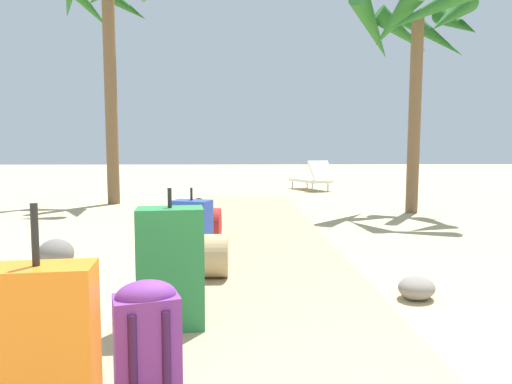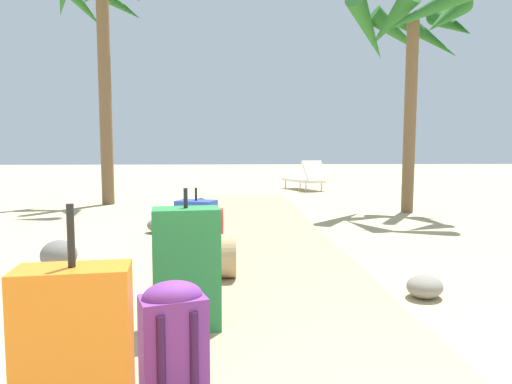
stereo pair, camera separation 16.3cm
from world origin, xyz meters
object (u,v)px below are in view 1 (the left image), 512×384
object	(u,v)px
backpack_purple	(147,334)
suitcase_green	(171,268)
palm_tree_far_left	(107,20)
suitcase_orange	(40,361)
suitcase_blue	(192,229)
palm_tree_near_right	(419,34)
lounge_chair	(312,178)
duffel_bag_red	(199,225)
duffel_bag_tan	(194,256)

from	to	relation	value
backpack_purple	suitcase_green	world-z (taller)	suitcase_green
palm_tree_far_left	suitcase_orange	bearing A→B (deg)	-76.19
suitcase_blue	palm_tree_near_right	bearing A→B (deg)	46.43
suitcase_blue	suitcase_orange	world-z (taller)	suitcase_orange
lounge_chair	suitcase_orange	bearing A→B (deg)	-102.92
suitcase_orange	duffel_bag_red	bearing A→B (deg)	87.07
palm_tree_near_right	suitcase_blue	bearing A→B (deg)	-133.57
duffel_bag_red	duffel_bag_tan	bearing A→B (deg)	-86.32
suitcase_blue	suitcase_orange	bearing A→B (deg)	-93.66
suitcase_orange	lounge_chair	bearing A→B (deg)	77.08
suitcase_blue	palm_tree_far_left	world-z (taller)	palm_tree_far_left
suitcase_orange	palm_tree_near_right	world-z (taller)	palm_tree_near_right
suitcase_blue	lounge_chair	size ratio (longest dim) A/B	0.41
duffel_bag_tan	suitcase_green	bearing A→B (deg)	-91.27
suitcase_orange	duffel_bag_tan	world-z (taller)	suitcase_orange
suitcase_green	duffel_bag_tan	bearing A→B (deg)	88.73
suitcase_orange	palm_tree_far_left	size ratio (longest dim) A/B	0.18
duffel_bag_tan	suitcase_green	world-z (taller)	suitcase_green
suitcase_green	palm_tree_far_left	xyz separation A→B (m)	(-2.26, 6.98, 3.23)
suitcase_orange	duffel_bag_tan	xyz separation A→B (m)	(0.28, 2.21, -0.15)
suitcase_blue	lounge_chair	xyz separation A→B (m)	(2.38, 8.27, -0.03)
suitcase_blue	duffel_bag_red	distance (m)	0.74
suitcase_orange	duffel_bag_red	world-z (taller)	suitcase_orange
duffel_bag_tan	suitcase_blue	bearing A→B (deg)	97.49
duffel_bag_tan	palm_tree_near_right	xyz separation A→B (m)	(3.38, 4.37, 2.80)
backpack_purple	duffel_bag_red	distance (m)	3.27
backpack_purple	palm_tree_far_left	xyz separation A→B (m)	(-2.27, 7.73, 3.33)
lounge_chair	duffel_bag_red	bearing A→B (deg)	-107.54
duffel_bag_red	palm_tree_far_left	world-z (taller)	palm_tree_far_left
duffel_bag_red	suitcase_orange	bearing A→B (deg)	-92.93
suitcase_orange	duffel_bag_red	xyz separation A→B (m)	(0.19, 3.66, -0.13)
suitcase_green	palm_tree_far_left	world-z (taller)	palm_tree_far_left
suitcase_orange	palm_tree_near_right	xyz separation A→B (m)	(3.67, 6.58, 2.65)
palm_tree_near_right	lounge_chair	distance (m)	5.47
backpack_purple	duffel_bag_red	size ratio (longest dim) A/B	0.98
suitcase_green	suitcase_orange	bearing A→B (deg)	-102.67
palm_tree_far_left	lounge_chair	distance (m)	6.43
lounge_chair	suitcase_green	bearing A→B (deg)	-102.95
suitcase_blue	suitcase_orange	size ratio (longest dim) A/B	0.78
suitcase_orange	duffel_bag_tan	bearing A→B (deg)	82.74
suitcase_blue	palm_tree_far_left	bearing A→B (deg)	112.78
backpack_purple	suitcase_orange	world-z (taller)	suitcase_orange
backpack_purple	palm_tree_far_left	world-z (taller)	palm_tree_far_left
suitcase_blue	suitcase_orange	xyz separation A→B (m)	(-0.19, -2.92, 0.05)
duffel_bag_red	palm_tree_near_right	xyz separation A→B (m)	(3.48, 2.92, 2.79)
lounge_chair	palm_tree_far_left	bearing A→B (deg)	-146.12
backpack_purple	lounge_chair	world-z (taller)	lounge_chair
suitcase_blue	duffel_bag_red	world-z (taller)	suitcase_blue
suitcase_blue	lounge_chair	bearing A→B (deg)	73.94
backpack_purple	lounge_chair	size ratio (longest dim) A/B	0.30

